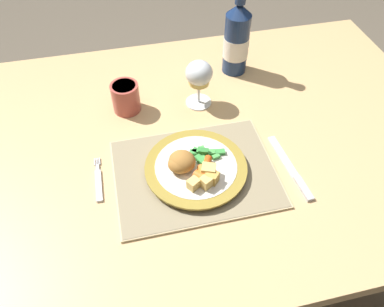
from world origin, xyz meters
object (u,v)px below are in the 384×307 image
object	(u,v)px
dining_table	(204,158)
wine_glass	(199,76)
drinking_cup	(126,97)
dinner_plate	(196,168)
fork	(99,182)
table_knife	(293,172)
bottle	(237,39)

from	to	relation	value
dining_table	wine_glass	distance (m)	0.22
dining_table	drinking_cup	bearing A→B (deg)	140.75
dinner_plate	fork	bearing A→B (deg)	174.84
table_knife	bottle	size ratio (longest dim) A/B	0.75
fork	dinner_plate	bearing A→B (deg)	-5.16
bottle	drinking_cup	size ratio (longest dim) A/B	3.39
dinner_plate	drinking_cup	distance (m)	0.30
fork	dining_table	bearing A→B (deg)	18.36
dining_table	table_knife	xyz separation A→B (m)	(0.17, -0.17, 0.09)
drinking_cup	bottle	bearing A→B (deg)	17.77
dinner_plate	fork	distance (m)	0.23
dinner_plate	table_knife	bearing A→B (deg)	-13.22
dining_table	table_knife	world-z (taller)	table_knife
fork	wine_glass	distance (m)	0.38
drinking_cup	table_knife	bearing A→B (deg)	-41.49
dinner_plate	drinking_cup	xyz separation A→B (m)	(-0.13, 0.26, 0.03)
drinking_cup	wine_glass	bearing A→B (deg)	-5.14
fork	bottle	xyz separation A→B (m)	(0.43, 0.35, 0.10)
table_knife	dining_table	bearing A→B (deg)	136.29
table_knife	drinking_cup	world-z (taller)	drinking_cup
dinner_plate	wine_glass	xyz separation A→B (m)	(0.07, 0.24, 0.08)
fork	wine_glass	size ratio (longest dim) A/B	0.97
wine_glass	bottle	distance (m)	0.19
dinner_plate	dining_table	bearing A→B (deg)	65.55
dinner_plate	drinking_cup	size ratio (longest dim) A/B	2.93
table_knife	wine_glass	size ratio (longest dim) A/B	1.54
table_knife	drinking_cup	xyz separation A→B (m)	(-0.36, 0.32, 0.04)
wine_glass	fork	bearing A→B (deg)	-142.48
wine_glass	drinking_cup	distance (m)	0.21
table_knife	bottle	world-z (taller)	bottle
wine_glass	table_knife	bearing A→B (deg)	-61.96
fork	table_knife	size ratio (longest dim) A/B	0.63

